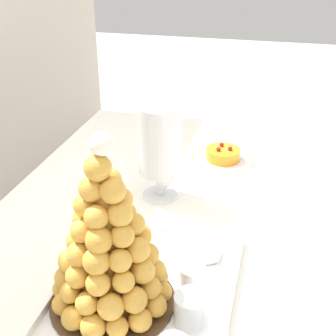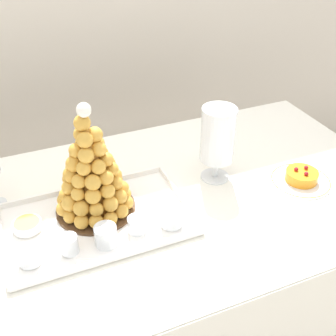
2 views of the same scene
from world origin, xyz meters
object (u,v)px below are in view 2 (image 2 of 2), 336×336
at_px(macaron_goblet, 218,136).
at_px(croquembouche, 91,172).
at_px(dessert_cup_centre, 106,236).
at_px(dessert_cup_mid_left, 69,245).
at_px(dessert_cup_mid_right, 137,225).
at_px(dessert_cup_right, 172,218).
at_px(fruit_tart_plate, 301,178).
at_px(dessert_cup_left, 29,256).
at_px(creme_brulee_ramekin, 27,225).
at_px(serving_tray, 98,221).

bearing_deg(macaron_goblet, croquembouche, -177.57).
bearing_deg(croquembouche, dessert_cup_centre, -94.07).
bearing_deg(dessert_cup_mid_left, macaron_goblet, 17.22).
height_order(dessert_cup_mid_right, dessert_cup_right, dessert_cup_right).
bearing_deg(dessert_cup_mid_right, fruit_tart_plate, 2.14).
bearing_deg(dessert_cup_left, croquembouche, 34.15).
bearing_deg(macaron_goblet, dessert_cup_left, -165.58).
distance_m(dessert_cup_left, macaron_goblet, 0.67).
distance_m(dessert_cup_mid_left, creme_brulee_ramekin, 0.17).
relative_size(dessert_cup_left, dessert_cup_right, 0.90).
bearing_deg(croquembouche, dessert_cup_right, -39.20).
xyz_separation_m(serving_tray, croquembouche, (0.01, 0.05, 0.14)).
bearing_deg(croquembouche, fruit_tart_plate, -9.84).
relative_size(creme_brulee_ramekin, macaron_goblet, 0.32).
xyz_separation_m(dessert_cup_mid_right, creme_brulee_ramekin, (-0.29, 0.13, -0.01)).
bearing_deg(dessert_cup_left, fruit_tart_plate, 1.83).
bearing_deg(dessert_cup_right, dessert_cup_left, 179.05).
bearing_deg(macaron_goblet, dessert_cup_right, -144.00).
xyz_separation_m(dessert_cup_mid_left, dessert_cup_right, (0.30, -0.01, 0.00)).
distance_m(serving_tray, creme_brulee_ramekin, 0.20).
height_order(dessert_cup_right, fruit_tart_plate, dessert_cup_right).
bearing_deg(macaron_goblet, dessert_cup_mid_right, -154.95).
xyz_separation_m(dessert_cup_mid_left, dessert_cup_centre, (0.10, -0.01, 0.00)).
relative_size(serving_tray, dessert_cup_centre, 8.65).
relative_size(dessert_cup_left, dessert_cup_mid_right, 1.08).
height_order(croquembouche, dessert_cup_mid_left, croquembouche).
distance_m(croquembouche, dessert_cup_mid_right, 0.20).
distance_m(dessert_cup_left, dessert_cup_centre, 0.20).
height_order(dessert_cup_mid_right, creme_brulee_ramekin, dessert_cup_mid_right).
distance_m(dessert_cup_mid_left, dessert_cup_mid_right, 0.19).
xyz_separation_m(dessert_cup_centre, creme_brulee_ramekin, (-0.19, 0.15, -0.01)).
bearing_deg(dessert_cup_right, dessert_cup_centre, -179.03).
xyz_separation_m(dessert_cup_mid_left, fruit_tart_plate, (0.78, 0.03, -0.02)).
xyz_separation_m(serving_tray, dessert_cup_left, (-0.20, -0.09, 0.03)).
bearing_deg(dessert_cup_mid_left, dessert_cup_right, -1.10).
bearing_deg(macaron_goblet, fruit_tart_plate, -27.90).
xyz_separation_m(dessert_cup_mid_left, creme_brulee_ramekin, (-0.09, 0.14, -0.01)).
relative_size(dessert_cup_centre, macaron_goblet, 0.24).
distance_m(serving_tray, dessert_cup_mid_right, 0.13).
bearing_deg(dessert_cup_centre, dessert_cup_right, 0.97).
bearing_deg(serving_tray, creme_brulee_ramekin, 167.23).
distance_m(dessert_cup_right, macaron_goblet, 0.32).
height_order(dessert_cup_right, creme_brulee_ramekin, dessert_cup_right).
height_order(dessert_cup_mid_left, fruit_tart_plate, dessert_cup_mid_left).
distance_m(serving_tray, dessert_cup_right, 0.22).
bearing_deg(dessert_cup_left, dessert_cup_mid_right, 1.21).
distance_m(croquembouche, creme_brulee_ramekin, 0.24).
height_order(dessert_cup_right, macaron_goblet, macaron_goblet).
height_order(serving_tray, creme_brulee_ramekin, creme_brulee_ramekin).
distance_m(serving_tray, fruit_tart_plate, 0.68).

